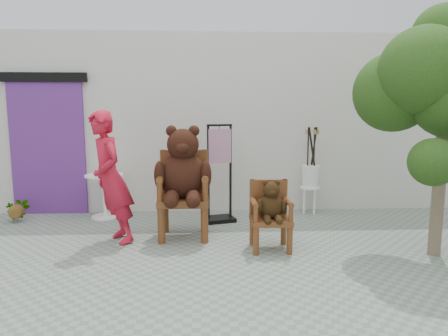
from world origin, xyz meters
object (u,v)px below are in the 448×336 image
at_px(stool_bucket, 310,176).
at_px(tree, 444,76).
at_px(chair_big, 183,176).
at_px(cafe_table, 105,191).
at_px(person, 111,178).
at_px(chair_small, 270,208).
at_px(display_stand, 220,184).

distance_m(stool_bucket, tree, 2.64).
relative_size(chair_big, cafe_table, 2.17).
relative_size(person, tree, 0.58).
relative_size(chair_small, cafe_table, 1.26).
bearing_deg(display_stand, chair_big, -139.92).
xyz_separation_m(chair_small, cafe_table, (-2.42, 1.60, -0.08)).
bearing_deg(cafe_table, tree, -23.32).
bearing_deg(cafe_table, display_stand, -9.55).
height_order(chair_big, chair_small, chair_big).
height_order(cafe_table, tree, tree).
bearing_deg(chair_big, stool_bucket, 29.55).
bearing_deg(display_stand, chair_small, -81.38).
xyz_separation_m(chair_big, display_stand, (0.52, 0.76, -0.27)).
bearing_deg(person, display_stand, 91.90).
bearing_deg(chair_big, cafe_table, 141.01).
bearing_deg(display_stand, stool_bucket, -0.80).
height_order(chair_big, tree, tree).
height_order(chair_big, person, person).
height_order(chair_small, stool_bucket, stool_bucket).
relative_size(cafe_table, stool_bucket, 0.48).
bearing_deg(stool_bucket, tree, -63.70).
bearing_deg(chair_small, tree, -8.05).
xyz_separation_m(chair_small, stool_bucket, (0.95, 1.70, 0.12)).
distance_m(chair_big, cafe_table, 1.75).
xyz_separation_m(chair_big, person, (-0.92, -0.20, 0.01)).
relative_size(chair_big, display_stand, 1.01).
bearing_deg(chair_small, chair_big, 154.21).
distance_m(display_stand, tree, 3.32).
distance_m(person, cafe_table, 1.40).
distance_m(chair_big, stool_bucket, 2.37).
relative_size(chair_small, tree, 0.30).
bearing_deg(display_stand, person, -161.75).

